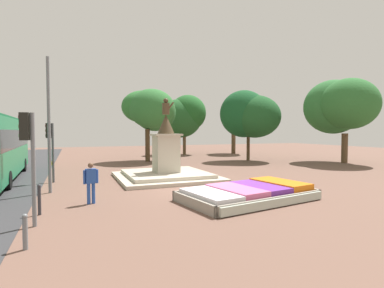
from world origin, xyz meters
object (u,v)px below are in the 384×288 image
at_px(statue_monument, 166,165).
at_px(pedestrian_near_planter, 91,180).
at_px(traffic_light_mid_block, 51,141).
at_px(kerb_bollard_south, 25,231).
at_px(flower_planter, 250,193).
at_px(banner_pole, 49,121).
at_px(traffic_light_near_crossing, 29,147).
at_px(kerb_bollard_mid_a, 39,199).

bearing_deg(statue_monument, pedestrian_near_planter, -132.91).
relative_size(traffic_light_mid_block, kerb_bollard_south, 3.77).
bearing_deg(flower_planter, banner_pole, 149.08).
xyz_separation_m(traffic_light_near_crossing, kerb_bollard_mid_a, (0.12, 1.28, -1.81)).
height_order(flower_planter, traffic_light_near_crossing, traffic_light_near_crossing).
height_order(statue_monument, traffic_light_near_crossing, statue_monument).
bearing_deg(banner_pole, traffic_light_mid_block, 92.38).
bearing_deg(traffic_light_mid_block, traffic_light_near_crossing, -90.62).
bearing_deg(statue_monument, traffic_light_mid_block, 170.81).
relative_size(statue_monument, traffic_light_mid_block, 1.74).
height_order(traffic_light_near_crossing, kerb_bollard_south, traffic_light_near_crossing).
height_order(traffic_light_near_crossing, banner_pole, banner_pole).
distance_m(traffic_light_near_crossing, kerb_bollard_mid_a, 2.22).
relative_size(banner_pole, kerb_bollard_south, 7.15).
bearing_deg(traffic_light_mid_block, banner_pole, -87.62).
relative_size(kerb_bollard_south, kerb_bollard_mid_a, 0.83).
distance_m(flower_planter, banner_pole, 9.42).
bearing_deg(pedestrian_near_planter, banner_pole, 119.22).
relative_size(traffic_light_near_crossing, pedestrian_near_planter, 2.10).
distance_m(flower_planter, traffic_light_near_crossing, 8.16).
relative_size(statue_monument, banner_pole, 0.92).
xyz_separation_m(banner_pole, kerb_bollard_south, (-0.11, -7.00, -2.80)).
height_order(statue_monument, pedestrian_near_planter, statue_monument).
bearing_deg(statue_monument, traffic_light_near_crossing, -131.63).
height_order(banner_pole, kerb_bollard_south, banner_pole).
bearing_deg(kerb_bollard_south, statue_monument, 55.28).
bearing_deg(pedestrian_near_planter, traffic_light_mid_block, 106.50).
height_order(statue_monument, kerb_bollard_mid_a, statue_monument).
relative_size(flower_planter, pedestrian_near_planter, 3.64).
height_order(kerb_bollard_south, kerb_bollard_mid_a, kerb_bollard_mid_a).
relative_size(traffic_light_mid_block, pedestrian_near_planter, 2.03).
distance_m(statue_monument, pedestrian_near_planter, 6.60).
bearing_deg(traffic_light_near_crossing, kerb_bollard_mid_a, 84.54).
xyz_separation_m(pedestrian_near_planter, kerb_bollard_south, (-1.72, -4.13, -0.46)).
bearing_deg(statue_monument, banner_pole, -162.17).
bearing_deg(kerb_bollard_south, kerb_bollard_mid_a, 89.61).
bearing_deg(kerb_bollard_mid_a, statue_monument, 43.24).
distance_m(traffic_light_mid_block, kerb_bollard_south, 10.12).
distance_m(statue_monument, kerb_bollard_south, 10.90).
xyz_separation_m(traffic_light_mid_block, kerb_bollard_south, (0.01, -9.96, -1.79)).
relative_size(pedestrian_near_planter, kerb_bollard_mid_a, 1.54).
bearing_deg(traffic_light_near_crossing, banner_pole, 87.66).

